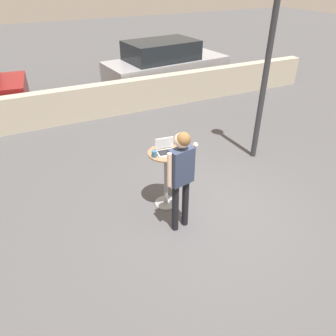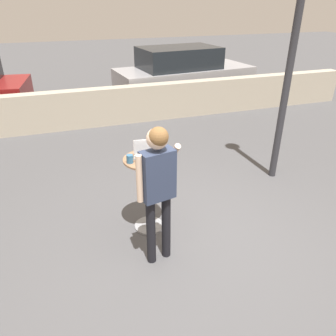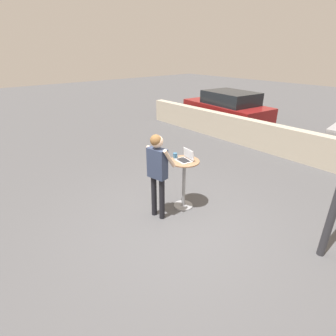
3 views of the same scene
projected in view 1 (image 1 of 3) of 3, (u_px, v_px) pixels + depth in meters
ground_plane at (202, 215)px, 5.80m from camera, size 50.00×50.00×0.00m
pavement_kerb at (111, 99)px, 9.43m from camera, size 13.89×0.35×0.94m
cafe_table at (166, 172)px, 5.70m from camera, size 0.62×0.62×1.09m
laptop at (166, 149)px, 5.48m from camera, size 0.35×0.31×0.23m
coffee_mug at (154, 154)px, 5.34m from camera, size 0.12×0.09×0.11m
standing_person at (181, 170)px, 4.95m from camera, size 0.53×0.43×1.76m
parked_car_further_down at (165, 65)px, 11.19m from camera, size 4.35×2.16×1.65m
street_lamp at (273, 29)px, 6.15m from camera, size 0.32×0.32×4.23m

